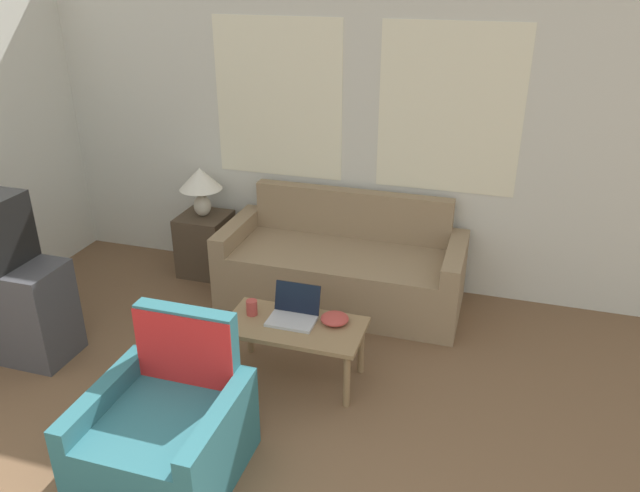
% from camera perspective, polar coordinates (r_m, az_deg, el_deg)
% --- Properties ---
extents(wall_back, '(6.61, 0.06, 2.60)m').
position_cam_1_polar(wall_back, '(5.16, 4.62, 10.13)').
color(wall_back, silver).
rests_on(wall_back, ground_plane).
extents(couch, '(1.95, 0.81, 0.86)m').
position_cam_1_polar(couch, '(5.15, 2.08, -2.06)').
color(couch, '#937A5B').
rests_on(couch, ground_plane).
extents(armchair, '(0.79, 0.79, 0.87)m').
position_cam_1_polar(armchair, '(3.65, -13.66, -16.10)').
color(armchair, '#2D6B75').
rests_on(armchair, ground_plane).
extents(tv_dresser, '(1.04, 0.43, 0.71)m').
position_cam_1_polar(tv_dresser, '(5.00, -27.18, -4.93)').
color(tv_dresser, '#424247').
rests_on(tv_dresser, ground_plane).
extents(side_table, '(0.42, 0.42, 0.55)m').
position_cam_1_polar(side_table, '(5.69, -10.41, 0.19)').
color(side_table, '#4C3D2D').
rests_on(side_table, ground_plane).
extents(table_lamp, '(0.37, 0.37, 0.44)m').
position_cam_1_polar(table_lamp, '(5.48, -10.88, 5.73)').
color(table_lamp, beige).
rests_on(table_lamp, side_table).
extents(coffee_table, '(0.92, 0.48, 0.42)m').
position_cam_1_polar(coffee_table, '(4.16, -2.33, -7.81)').
color(coffee_table, '#8E704C').
rests_on(coffee_table, ground_plane).
extents(laptop, '(0.31, 0.26, 0.22)m').
position_cam_1_polar(laptop, '(4.17, -2.42, -6.08)').
color(laptop, '#B7B7BC').
rests_on(laptop, coffee_table).
extents(cup_navy, '(0.08, 0.08, 0.11)m').
position_cam_1_polar(cup_navy, '(4.24, -6.25, -5.61)').
color(cup_navy, '#B23D38').
rests_on(cup_navy, coffee_table).
extents(snack_bowl, '(0.19, 0.19, 0.06)m').
position_cam_1_polar(snack_bowl, '(4.14, 1.35, -6.66)').
color(snack_bowl, '#B23D38').
rests_on(snack_bowl, coffee_table).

